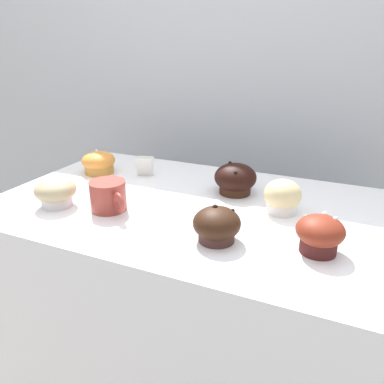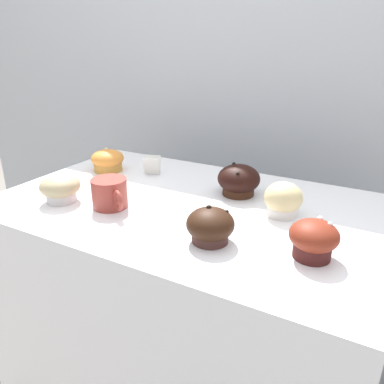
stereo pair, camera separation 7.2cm
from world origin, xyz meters
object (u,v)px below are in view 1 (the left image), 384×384
object	(u,v)px
coffee_cup	(108,195)
muffin_front_center	(282,197)
muffin_back_left	(56,192)
muffin_back_right	(217,225)
muffin_front_left	(320,234)
muffin_back_center	(99,163)
muffin_front_right	(235,179)

from	to	relation	value
coffee_cup	muffin_front_center	bearing A→B (deg)	22.30
muffin_back_left	muffin_back_right	size ratio (longest dim) A/B	1.03
muffin_front_center	muffin_front_left	xyz separation A→B (m)	(0.11, -0.16, 0.00)
coffee_cup	muffin_back_left	bearing A→B (deg)	-166.73
muffin_front_left	muffin_back_center	bearing A→B (deg)	162.44
muffin_back_right	muffin_front_left	size ratio (longest dim) A/B	1.06
muffin_front_center	muffin_back_left	xyz separation A→B (m)	(-0.54, -0.20, -0.00)
muffin_back_center	muffin_back_right	bearing A→B (deg)	-27.59
muffin_front_right	muffin_back_center	world-z (taller)	muffin_front_right
muffin_front_left	muffin_back_center	xyz separation A→B (m)	(-0.71, 0.22, -0.01)
muffin_back_left	muffin_back_right	bearing A→B (deg)	-0.57
coffee_cup	muffin_front_right	bearing A→B (deg)	42.97
muffin_back_right	muffin_back_center	bearing A→B (deg)	152.41
muffin_front_right	coffee_cup	xyz separation A→B (m)	(-0.26, -0.24, -0.00)
muffin_front_center	muffin_front_left	size ratio (longest dim) A/B	0.96
muffin_back_center	muffin_front_left	bearing A→B (deg)	-17.56
muffin_front_left	muffin_front_right	bearing A→B (deg)	136.82
muffin_front_left	coffee_cup	distance (m)	0.51
muffin_front_center	coffee_cup	bearing A→B (deg)	-157.70
muffin_back_left	coffee_cup	distance (m)	0.14
muffin_back_center	coffee_cup	size ratio (longest dim) A/B	0.85
muffin_back_center	muffin_front_center	bearing A→B (deg)	-5.80
muffin_back_right	muffin_front_left	world-z (taller)	muffin_back_right
muffin_back_left	muffin_front_left	distance (m)	0.65
muffin_back_center	coffee_cup	world-z (taller)	coffee_cup
muffin_back_left	muffin_front_right	world-z (taller)	muffin_front_right
muffin_back_right	coffee_cup	xyz separation A→B (m)	(-0.30, 0.04, 0.00)
muffin_front_left	coffee_cup	size ratio (longest dim) A/B	0.77
muffin_back_left	muffin_front_right	size ratio (longest dim) A/B	0.90
muffin_front_left	muffin_back_center	distance (m)	0.74
muffin_front_center	muffin_back_center	distance (m)	0.61
muffin_front_left	muffin_front_center	bearing A→B (deg)	123.21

